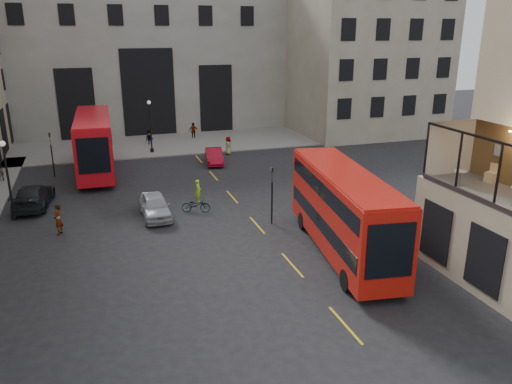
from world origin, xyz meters
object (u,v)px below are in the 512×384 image
object	(u,v)px
pedestrian_a	(1,173)
pedestrian_e	(58,220)
traffic_light_near	(272,188)
car_b	(214,156)
car_a	(155,206)
pedestrian_d	(228,146)
pedestrian_b	(149,138)
cyclist	(198,191)
cafe_table_far	(460,176)
car_c	(33,196)
street_lamp_a	(9,185)
bicycle	(196,205)
bus_near	(344,208)
traffic_light_far	(51,149)
pedestrian_c	(193,131)
street_lamp_b	(151,130)
bus_far	(94,141)
cafe_chair_d	(491,176)

from	to	relation	value
pedestrian_a	pedestrian_e	world-z (taller)	pedestrian_e
traffic_light_near	car_b	size ratio (longest dim) A/B	0.89
car_a	pedestrian_d	bearing A→B (deg)	58.50
pedestrian_a	pedestrian_b	distance (m)	16.62
pedestrian_a	pedestrian_d	xyz separation A→B (m)	(20.24, 3.47, 0.09)
car_b	cyclist	distance (m)	10.89
traffic_light_near	cafe_table_far	world-z (taller)	cafe_table_far
traffic_light_near	car_c	xyz separation A→B (m)	(-14.96, 8.33, -1.63)
pedestrian_e	street_lamp_a	bearing A→B (deg)	-118.68
bicycle	bus_near	bearing A→B (deg)	-126.53
street_lamp_a	car_b	xyz separation A→B (m)	(16.05, 10.04, -1.69)
cafe_table_far	car_c	bearing A→B (deg)	141.51
car_a	pedestrian_b	distance (m)	22.17
car_c	pedestrian_b	bearing A→B (deg)	-114.44
car_c	pedestrian_b	distance (m)	20.08
bus_near	pedestrian_d	bearing A→B (deg)	89.98
car_c	pedestrian_a	xyz separation A→B (m)	(-3.04, 7.23, 0.03)
cafe_table_far	pedestrian_b	bearing A→B (deg)	108.43
pedestrian_d	bicycle	bearing A→B (deg)	135.61
traffic_light_far	street_lamp_a	size ratio (longest dim) A/B	0.71
traffic_light_near	street_lamp_a	size ratio (longest dim) A/B	0.71
bus_near	bicycle	xyz separation A→B (m)	(-6.46, 9.07, -2.16)
pedestrian_c	pedestrian_e	size ratio (longest dim) A/B	0.99
traffic_light_far	cafe_table_far	world-z (taller)	cafe_table_far
pedestrian_a	pedestrian_c	distance (m)	21.90
street_lamp_b	bus_near	world-z (taller)	street_lamp_b
cyclist	cafe_table_far	xyz separation A→B (m)	(10.33, -14.69, 4.28)
traffic_light_far	bicycle	bearing A→B (deg)	-51.60
traffic_light_far	pedestrian_a	bearing A→B (deg)	-173.71
bus_far	cafe_table_far	distance (m)	30.69
traffic_light_far	cafe_table_far	size ratio (longest dim) A/B	4.98
car_a	pedestrian_a	bearing A→B (deg)	132.00
car_c	cafe_chair_d	bearing A→B (deg)	149.73
street_lamp_b	pedestrian_e	distance (m)	21.23
car_c	pedestrian_a	size ratio (longest dim) A/B	3.32
traffic_light_far	bicycle	world-z (taller)	traffic_light_far
pedestrian_e	pedestrian_d	bearing A→B (deg)	159.25
bus_near	bicycle	distance (m)	11.35
traffic_light_far	pedestrian_b	distance (m)	13.44
bus_far	traffic_light_near	bearing A→B (deg)	-57.45
traffic_light_near	car_a	bearing A→B (deg)	152.88
traffic_light_far	pedestrian_c	bearing A→B (deg)	38.49
bicycle	pedestrian_a	bearing A→B (deg)	67.19
car_b	pedestrian_a	size ratio (longest dim) A/B	2.58
traffic_light_far	pedestrian_a	distance (m)	4.33
traffic_light_far	pedestrian_d	xyz separation A→B (m)	(16.24, 3.03, -1.51)
street_lamp_b	pedestrian_c	size ratio (longest dim) A/B	2.84
traffic_light_near	traffic_light_far	xyz separation A→B (m)	(-14.00, 16.00, 0.00)
car_b	bicycle	size ratio (longest dim) A/B	2.22
pedestrian_e	cafe_table_far	distance (m)	23.12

